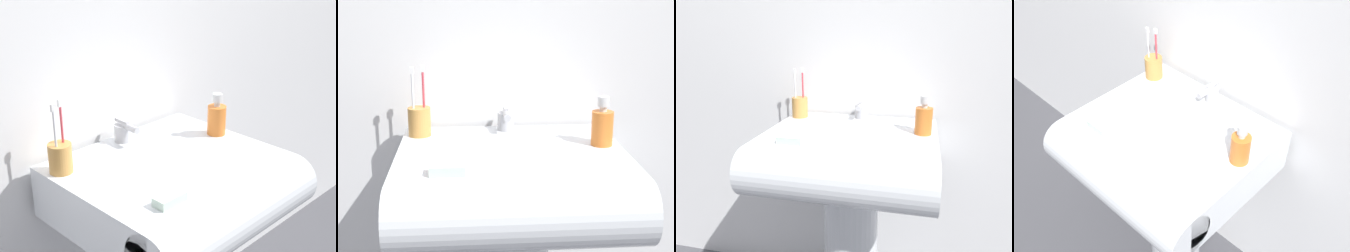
# 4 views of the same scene
# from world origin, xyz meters

# --- Properties ---
(wall_back) EXTENTS (5.00, 0.05, 2.40)m
(wall_back) POSITION_xyz_m (0.00, 0.29, 1.20)
(wall_back) COLOR white
(wall_back) RESTS_ON ground
(sink_basin) EXTENTS (0.62, 0.58, 0.16)m
(sink_basin) POSITION_xyz_m (0.00, -0.06, 0.79)
(sink_basin) COLOR white
(sink_basin) RESTS_ON sink_pedestal
(faucet) EXTENTS (0.05, 0.10, 0.07)m
(faucet) POSITION_xyz_m (0.00, 0.19, 0.90)
(faucet) COLOR #B7B7BC
(faucet) RESTS_ON sink_basin
(toothbrush_cup) EXTENTS (0.07, 0.07, 0.21)m
(toothbrush_cup) POSITION_xyz_m (-0.26, 0.16, 0.91)
(toothbrush_cup) COLOR #D19347
(toothbrush_cup) RESTS_ON sink_basin
(soap_bottle) EXTENTS (0.06, 0.06, 0.14)m
(soap_bottle) POSITION_xyz_m (0.26, 0.03, 0.92)
(soap_bottle) COLOR orange
(soap_bottle) RESTS_ON sink_basin
(bar_soap) EXTENTS (0.09, 0.04, 0.02)m
(bar_soap) POSITION_xyz_m (-0.17, -0.18, 0.88)
(bar_soap) COLOR silver
(bar_soap) RESTS_ON sink_basin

